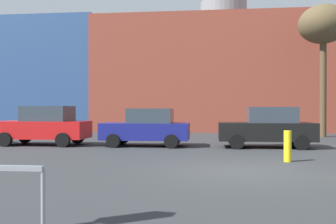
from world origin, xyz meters
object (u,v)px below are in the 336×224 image
object	(u,v)px
parked_car_1	(44,126)
bollard_yellow_1	(288,146)
parked_car_2	(147,127)
parked_car_3	(267,127)
bare_tree_0	(323,27)

from	to	relation	value
parked_car_1	bollard_yellow_1	xyz separation A→B (m)	(10.35, -4.63, -0.42)
bollard_yellow_1	parked_car_2	bearing A→B (deg)	139.38
parked_car_3	bare_tree_0	xyz separation A→B (m)	(4.45, 7.14, 5.94)
parked_car_1	bare_tree_0	distance (m)	17.50
parked_car_1	bare_tree_0	xyz separation A→B (m)	(14.84, 7.14, 5.92)
parked_car_1	parked_car_2	size ratio (longest dim) A/B	1.07
parked_car_2	parked_car_3	world-z (taller)	parked_car_3
parked_car_1	parked_car_3	bearing A→B (deg)	-180.00
parked_car_3	bare_tree_0	size ratio (longest dim) A/B	0.51
parked_car_1	bollard_yellow_1	size ratio (longest dim) A/B	4.26
parked_car_1	parked_car_2	world-z (taller)	parked_car_1
parked_car_2	bollard_yellow_1	size ratio (longest dim) A/B	3.99
parked_car_1	parked_car_2	xyz separation A→B (m)	(4.96, 0.00, -0.06)
parked_car_2	parked_car_1	bearing A→B (deg)	0.00
parked_car_2	bollard_yellow_1	bearing A→B (deg)	139.38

